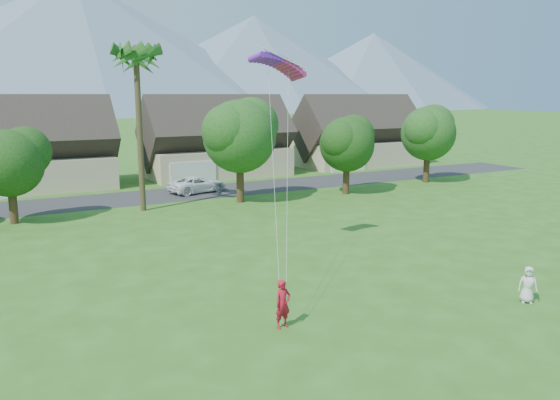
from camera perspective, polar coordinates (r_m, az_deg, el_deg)
ground at (r=19.87m, az=14.43°, el=-15.79°), size 500.00×500.00×0.00m
street at (r=49.21m, az=-13.44°, el=0.35°), size 90.00×7.00×0.01m
kite_flyer at (r=21.24m, az=0.29°, el=-10.81°), size 0.75×0.55×1.90m
watcher at (r=25.97m, az=24.48°, el=-8.05°), size 0.93×0.90×1.61m
parked_car at (r=50.38m, az=-8.61°, el=1.63°), size 5.85×3.68×1.51m
mountain_ridge at (r=274.50m, az=-24.43°, el=14.27°), size 540.00×240.00×70.00m
houses_row at (r=57.51m, az=-15.49°, el=5.21°), size 72.75×8.19×8.86m
tree_row at (r=42.42m, az=-13.06°, el=5.37°), size 62.27×6.67×8.45m
fan_palm at (r=42.69m, az=-14.84°, el=14.62°), size 3.00×3.00×13.80m
parafoil_kite at (r=29.60m, az=-0.17°, el=14.20°), size 3.41×1.30×0.50m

